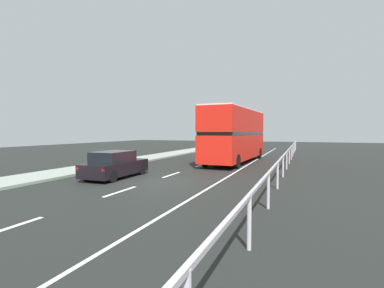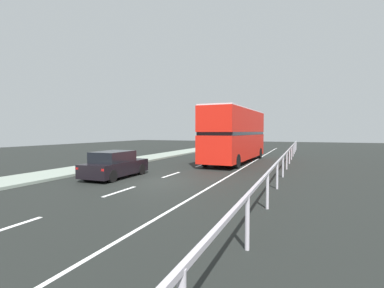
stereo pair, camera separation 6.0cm
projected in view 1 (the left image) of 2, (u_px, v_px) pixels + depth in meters
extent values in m
cube|color=black|center=(153.00, 182.00, 14.70)|extent=(75.18, 120.00, 0.10)
cube|color=gray|center=(60.00, 173.00, 17.02)|extent=(2.83, 80.00, 0.14)
cube|color=silver|center=(5.00, 229.00, 7.42)|extent=(0.16, 2.27, 0.01)
cube|color=silver|center=(120.00, 191.00, 12.10)|extent=(0.16, 2.27, 0.01)
cube|color=silver|center=(172.00, 175.00, 16.77)|extent=(0.16, 2.27, 0.01)
cube|color=silver|center=(201.00, 165.00, 21.45)|extent=(0.16, 2.27, 0.01)
cube|color=silver|center=(219.00, 159.00, 26.13)|extent=(0.16, 2.27, 0.01)
cube|color=silver|center=(232.00, 155.00, 30.80)|extent=(0.16, 2.27, 0.01)
cube|color=silver|center=(242.00, 152.00, 35.48)|extent=(0.16, 2.27, 0.01)
cube|color=silver|center=(249.00, 149.00, 40.15)|extent=(0.16, 2.27, 0.01)
cube|color=silver|center=(248.00, 165.00, 21.85)|extent=(0.12, 46.00, 0.01)
cube|color=#B3ADB7|center=(288.00, 150.00, 20.72)|extent=(0.08, 42.00, 0.08)
cylinder|color=#B3ADB7|center=(249.00, 223.00, 6.12)|extent=(0.10, 0.10, 1.19)
cylinder|color=#B3ADB7|center=(268.00, 191.00, 9.37)|extent=(0.10, 0.10, 1.19)
cylinder|color=#B3ADB7|center=(278.00, 176.00, 12.62)|extent=(0.10, 0.10, 1.19)
cylinder|color=#B3ADB7|center=(283.00, 167.00, 15.88)|extent=(0.10, 0.10, 1.19)
cylinder|color=#B3ADB7|center=(287.00, 161.00, 19.13)|extent=(0.10, 0.10, 1.19)
cylinder|color=#B3ADB7|center=(289.00, 156.00, 22.38)|extent=(0.10, 0.10, 1.19)
cylinder|color=#B3ADB7|center=(291.00, 153.00, 25.63)|extent=(0.10, 0.10, 1.19)
cylinder|color=#B3ADB7|center=(293.00, 151.00, 28.88)|extent=(0.10, 0.10, 1.19)
cylinder|color=#B3ADB7|center=(294.00, 149.00, 32.13)|extent=(0.10, 0.10, 1.19)
cylinder|color=#B3ADB7|center=(295.00, 147.00, 35.38)|extent=(0.10, 0.10, 1.19)
cylinder|color=#B3ADB7|center=(296.00, 146.00, 38.63)|extent=(0.10, 0.10, 1.19)
cube|color=red|center=(236.00, 146.00, 23.53)|extent=(3.06, 10.98, 1.94)
cube|color=black|center=(236.00, 133.00, 23.48)|extent=(3.06, 10.55, 0.24)
cube|color=red|center=(236.00, 121.00, 23.43)|extent=(3.06, 10.98, 1.78)
cube|color=silver|center=(236.00, 110.00, 23.39)|extent=(3.00, 10.76, 0.10)
cube|color=black|center=(250.00, 143.00, 28.45)|extent=(2.29, 0.15, 1.36)
cube|color=yellow|center=(251.00, 118.00, 28.34)|extent=(1.53, 0.11, 0.28)
cylinder|color=black|center=(235.00, 152.00, 27.72)|extent=(0.33, 1.01, 1.00)
cylinder|color=black|center=(259.00, 153.00, 26.75)|extent=(0.33, 1.01, 1.00)
cylinder|color=black|center=(205.00, 160.00, 20.56)|extent=(0.33, 1.01, 1.00)
cylinder|color=black|center=(237.00, 161.00, 19.59)|extent=(0.33, 1.01, 1.00)
cube|color=black|center=(116.00, 168.00, 15.78)|extent=(1.83, 4.21, 0.71)
cube|color=black|center=(113.00, 157.00, 15.56)|extent=(1.59, 2.32, 0.58)
cube|color=red|center=(77.00, 169.00, 14.13)|extent=(0.16, 0.06, 0.12)
cube|color=red|center=(103.00, 170.00, 13.58)|extent=(0.16, 0.06, 0.12)
cylinder|color=black|center=(118.00, 168.00, 17.37)|extent=(0.21, 0.64, 0.64)
cylinder|color=black|center=(141.00, 169.00, 16.81)|extent=(0.21, 0.64, 0.64)
cylinder|color=black|center=(87.00, 174.00, 14.78)|extent=(0.21, 0.64, 0.64)
cylinder|color=black|center=(112.00, 176.00, 14.21)|extent=(0.21, 0.64, 0.64)
cube|color=black|center=(228.00, 148.00, 34.92)|extent=(1.86, 4.23, 0.65)
cube|color=black|center=(227.00, 143.00, 34.70)|extent=(1.62, 2.34, 0.51)
cube|color=red|center=(217.00, 147.00, 33.27)|extent=(0.16, 0.06, 0.12)
cube|color=red|center=(230.00, 148.00, 32.69)|extent=(0.16, 0.06, 0.12)
cylinder|color=black|center=(224.00, 149.00, 36.54)|extent=(0.21, 0.64, 0.64)
cylinder|color=black|center=(237.00, 149.00, 35.95)|extent=(0.21, 0.64, 0.64)
cylinder|color=black|center=(218.00, 150.00, 33.91)|extent=(0.21, 0.64, 0.64)
cylinder|color=black|center=(232.00, 150.00, 33.33)|extent=(0.21, 0.64, 0.64)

